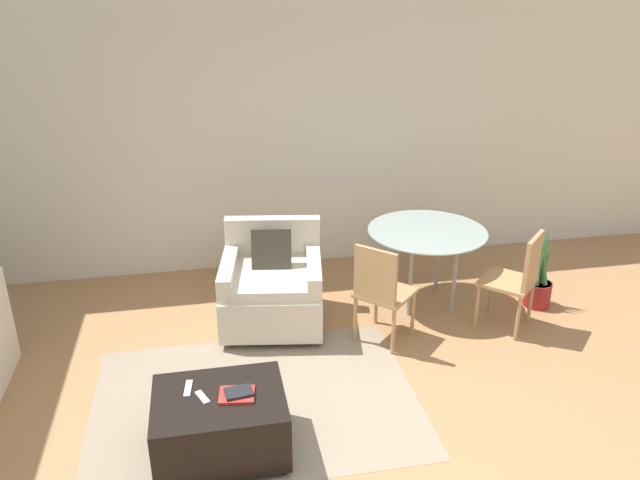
# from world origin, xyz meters

# --- Properties ---
(ground_plane) EXTENTS (20.00, 20.00, 0.00)m
(ground_plane) POSITION_xyz_m (0.00, 0.00, 0.00)
(ground_plane) COLOR #A3754C
(wall_back) EXTENTS (12.00, 0.06, 2.75)m
(wall_back) POSITION_xyz_m (0.00, 3.29, 1.38)
(wall_back) COLOR beige
(wall_back) RESTS_ON ground_plane
(area_rug) EXTENTS (2.35, 1.71, 0.01)m
(area_rug) POSITION_xyz_m (-0.63, 0.91, 0.00)
(area_rug) COLOR gray
(area_rug) RESTS_ON ground_plane
(armchair) EXTENTS (0.99, 1.02, 0.87)m
(armchair) POSITION_xyz_m (-0.35, 2.03, 0.35)
(armchair) COLOR beige
(armchair) RESTS_ON ground_plane
(ottoman) EXTENTS (0.84, 0.64, 0.43)m
(ottoman) POSITION_xyz_m (-0.89, 0.43, 0.24)
(ottoman) COLOR black
(ottoman) RESTS_ON ground_plane
(book_stack) EXTENTS (0.24, 0.21, 0.04)m
(book_stack) POSITION_xyz_m (-0.77, 0.41, 0.45)
(book_stack) COLOR #B72D28
(book_stack) RESTS_ON ottoman
(tv_remote_primary) EXTENTS (0.10, 0.15, 0.01)m
(tv_remote_primary) POSITION_xyz_m (-0.99, 0.44, 0.44)
(tv_remote_primary) COLOR #B7B7BC
(tv_remote_primary) RESTS_ON ottoman
(tv_remote_secondary) EXTENTS (0.06, 0.17, 0.01)m
(tv_remote_secondary) POSITION_xyz_m (-1.08, 0.55, 0.44)
(tv_remote_secondary) COLOR #B7B7BC
(tv_remote_secondary) RESTS_ON ottoman
(dining_table) EXTENTS (1.09, 1.09, 0.74)m
(dining_table) POSITION_xyz_m (1.09, 2.12, 0.65)
(dining_table) COLOR #8C9E99
(dining_table) RESTS_ON ground_plane
(dining_chair_near_left) EXTENTS (0.59, 0.59, 0.90)m
(dining_chair_near_left) POSITION_xyz_m (0.48, 1.51, 0.52)
(dining_chair_near_left) COLOR tan
(dining_chair_near_left) RESTS_ON ground_plane
(dining_chair_near_right) EXTENTS (0.59, 0.59, 0.90)m
(dining_chair_near_right) POSITION_xyz_m (1.70, 1.51, 0.52)
(dining_chair_near_right) COLOR tan
(dining_chair_near_right) RESTS_ON ground_plane
(potted_plant_small) EXTENTS (0.24, 0.24, 0.81)m
(potted_plant_small) POSITION_xyz_m (2.12, 1.85, 0.24)
(potted_plant_small) COLOR maroon
(potted_plant_small) RESTS_ON ground_plane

